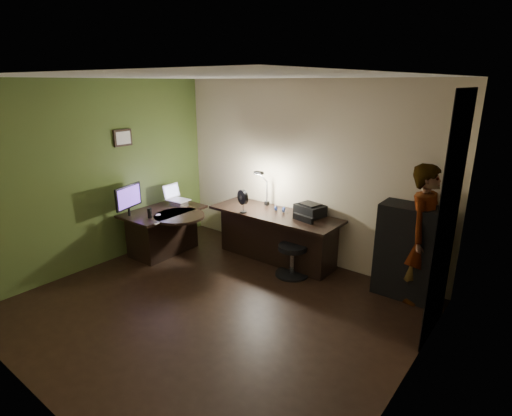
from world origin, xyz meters
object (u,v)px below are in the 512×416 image
Objects in this scene: desk_left at (165,231)px; cabinet at (411,252)px; monitor at (128,205)px; person at (424,235)px; desk_right at (274,237)px; office_chair at (293,247)px.

desk_left is 1.03× the size of cabinet.
person is at bearing 5.67° from monitor.
office_chair reaches higher than desk_right.
office_chair is (2.06, 0.59, 0.07)m from desk_left.
office_chair is at bearing 14.88° from desk_left.
cabinet reaches higher than office_chair.
cabinet is 1.55m from office_chair.
cabinet is at bearing 6.34° from monitor.
person is at bearing 4.54° from desk_right.
desk_left is 3.69m from cabinet.
person is (3.85, 1.51, -0.01)m from monitor.
person reaches higher than monitor.
office_chair is at bearing -164.82° from cabinet.
desk_left is 2.31× the size of monitor.
desk_left is 0.74m from monitor.
monitor is 2.53m from office_chair.
cabinet is at bearing 26.66° from office_chair.
cabinet is 0.30m from person.
desk_right is 2.17m from person.
office_chair is (-1.48, -0.43, -0.18)m from cabinet.
cabinet is 4.02m from monitor.
office_chair reaches higher than desk_left.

